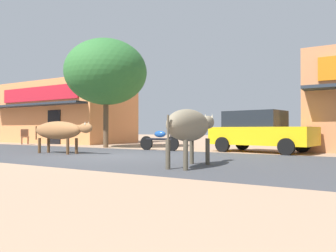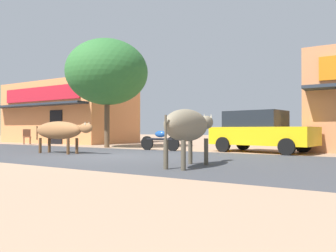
# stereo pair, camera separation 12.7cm
# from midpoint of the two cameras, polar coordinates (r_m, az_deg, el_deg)

# --- Properties ---
(ground) EXTENTS (80.00, 80.00, 0.00)m
(ground) POSITION_cam_midpoint_polar(r_m,az_deg,el_deg) (11.23, -10.01, -5.22)
(ground) COLOR tan
(asphalt_road) EXTENTS (72.00, 6.62, 0.00)m
(asphalt_road) POSITION_cam_midpoint_polar(r_m,az_deg,el_deg) (11.23, -10.01, -5.21)
(asphalt_road) COLOR #404146
(asphalt_road) RESTS_ON ground
(storefront_left_cafe) EXTENTS (8.90, 5.63, 4.09)m
(storefront_left_cafe) POSITION_cam_midpoint_polar(r_m,az_deg,el_deg) (23.84, -17.52, 2.17)
(storefront_left_cafe) COLOR #E58B51
(storefront_left_cafe) RESTS_ON ground
(roadside_tree) EXTENTS (4.09, 4.09, 5.41)m
(roadside_tree) POSITION_cam_midpoint_polar(r_m,az_deg,el_deg) (16.65, -11.13, 9.30)
(roadside_tree) COLOR brown
(roadside_tree) RESTS_ON ground
(parked_hatchback_car) EXTENTS (4.16, 2.37, 1.64)m
(parked_hatchback_car) POSITION_cam_midpoint_polar(r_m,az_deg,el_deg) (13.30, 15.62, -0.86)
(parked_hatchback_car) COLOR yellow
(parked_hatchback_car) RESTS_ON ground
(parked_motorcycle) EXTENTS (1.91, 0.24, 1.06)m
(parked_motorcycle) POSITION_cam_midpoint_polar(r_m,az_deg,el_deg) (13.83, -1.76, -2.41)
(parked_motorcycle) COLOR black
(parked_motorcycle) RESTS_ON ground
(cow_near_brown) EXTENTS (2.81, 0.78, 1.21)m
(cow_near_brown) POSITION_cam_midpoint_polar(r_m,az_deg,el_deg) (12.77, -18.94, -0.78)
(cow_near_brown) COLOR #97643B
(cow_near_brown) RESTS_ON ground
(cow_far_dark) EXTENTS (0.69, 2.58, 1.39)m
(cow_far_dark) POSITION_cam_midpoint_polar(r_m,az_deg,el_deg) (7.81, 3.45, 0.01)
(cow_far_dark) COLOR gray
(cow_far_dark) RESTS_ON ground
(cafe_chair_near_tree) EXTENTS (0.60, 0.60, 0.92)m
(cafe_chair_near_tree) POSITION_cam_midpoint_polar(r_m,az_deg,el_deg) (21.42, -24.13, -1.60)
(cafe_chair_near_tree) COLOR brown
(cafe_chair_near_tree) RESTS_ON ground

